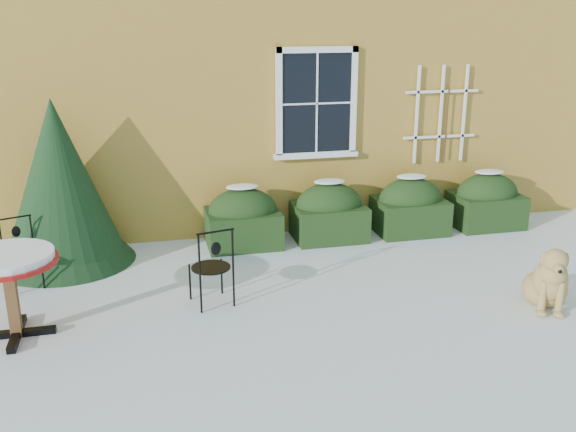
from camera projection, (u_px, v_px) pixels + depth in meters
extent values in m
plane|color=white|center=(309.00, 320.00, 7.09)|extent=(80.00, 80.00, 0.00)
cube|color=gold|center=(218.00, 26.00, 12.68)|extent=(12.00, 8.00, 6.00)
cube|color=black|center=(316.00, 103.00, 9.44)|extent=(1.05, 0.03, 1.45)
cube|color=white|center=(317.00, 50.00, 9.20)|extent=(1.23, 0.06, 0.09)
cube|color=white|center=(316.00, 155.00, 9.67)|extent=(1.23, 0.06, 0.09)
cube|color=white|center=(279.00, 105.00, 9.31)|extent=(0.09, 0.06, 1.63)
cube|color=white|center=(353.00, 102.00, 9.56)|extent=(0.09, 0.06, 1.63)
cube|color=white|center=(317.00, 104.00, 9.43)|extent=(0.02, 0.02, 1.45)
cube|color=white|center=(317.00, 104.00, 9.43)|extent=(1.05, 0.02, 0.02)
cube|color=white|center=(316.00, 155.00, 9.67)|extent=(1.29, 0.14, 0.07)
cube|color=white|center=(417.00, 115.00, 9.85)|extent=(0.04, 0.03, 1.50)
cube|color=white|center=(441.00, 114.00, 9.94)|extent=(0.04, 0.03, 1.50)
cube|color=white|center=(464.00, 113.00, 10.02)|extent=(0.04, 0.03, 1.50)
cube|color=white|center=(439.00, 136.00, 10.04)|extent=(1.20, 0.03, 0.04)
cube|color=white|center=(442.00, 91.00, 9.83)|extent=(1.20, 0.03, 0.04)
cylinder|color=#472D19|center=(446.00, 124.00, 9.98)|extent=(0.02, 0.02, 1.10)
cube|color=black|center=(243.00, 228.00, 9.31)|extent=(1.05, 0.80, 0.52)
ellipsoid|color=black|center=(243.00, 211.00, 9.24)|extent=(1.00, 0.72, 0.67)
ellipsoid|color=white|center=(242.00, 187.00, 9.13)|extent=(0.47, 0.32, 0.06)
cube|color=black|center=(329.00, 222.00, 9.60)|extent=(1.05, 0.80, 0.52)
ellipsoid|color=black|center=(329.00, 205.00, 9.52)|extent=(1.00, 0.72, 0.67)
ellipsoid|color=white|center=(330.00, 181.00, 9.41)|extent=(0.47, 0.32, 0.06)
cube|color=black|center=(409.00, 216.00, 9.89)|extent=(1.05, 0.80, 0.52)
ellipsoid|color=black|center=(410.00, 199.00, 9.81)|extent=(1.00, 0.72, 0.67)
ellipsoid|color=white|center=(412.00, 177.00, 9.70)|extent=(0.47, 0.32, 0.06)
cube|color=black|center=(486.00, 210.00, 10.18)|extent=(1.05, 0.80, 0.52)
ellipsoid|color=black|center=(487.00, 194.00, 10.10)|extent=(1.00, 0.72, 0.67)
ellipsoid|color=white|center=(489.00, 172.00, 9.99)|extent=(0.47, 0.32, 0.06)
cone|color=black|center=(64.00, 224.00, 8.62)|extent=(1.84, 1.84, 1.06)
cone|color=black|center=(59.00, 183.00, 8.45)|extent=(1.64, 1.64, 2.22)
cube|color=black|center=(17.00, 333.00, 6.73)|extent=(0.78, 0.09, 0.07)
cube|color=black|center=(17.00, 333.00, 6.73)|extent=(0.09, 0.78, 0.07)
cube|color=brown|center=(12.00, 300.00, 6.61)|extent=(0.11, 0.11, 0.84)
cylinder|color=#A20F0D|center=(7.00, 262.00, 6.48)|extent=(1.00, 1.00, 0.04)
cylinder|color=white|center=(6.00, 257.00, 6.47)|extent=(0.93, 0.93, 0.08)
cylinder|color=black|center=(222.00, 276.00, 7.70)|extent=(0.02, 0.02, 0.45)
cylinder|color=black|center=(190.00, 282.00, 7.54)|extent=(0.02, 0.02, 0.45)
cylinder|color=black|center=(234.00, 288.00, 7.37)|extent=(0.02, 0.02, 0.45)
cylinder|color=black|center=(201.00, 295.00, 7.20)|extent=(0.02, 0.02, 0.45)
cylinder|color=black|center=(211.00, 267.00, 7.38)|extent=(0.46, 0.46, 0.02)
cylinder|color=black|center=(233.00, 250.00, 7.22)|extent=(0.02, 0.02, 0.49)
cylinder|color=black|center=(199.00, 256.00, 7.06)|extent=(0.02, 0.02, 0.49)
cylinder|color=black|center=(215.00, 232.00, 7.07)|extent=(0.43, 0.12, 0.02)
ellipsoid|color=black|center=(216.00, 249.00, 7.13)|extent=(0.12, 0.06, 0.15)
cylinder|color=black|center=(12.00, 280.00, 7.66)|extent=(0.02, 0.02, 0.40)
cylinder|color=black|center=(43.00, 273.00, 7.85)|extent=(0.02, 0.02, 0.40)
cylinder|color=black|center=(6.00, 270.00, 7.94)|extent=(0.02, 0.02, 0.40)
cylinder|color=black|center=(36.00, 264.00, 8.13)|extent=(0.02, 0.02, 0.40)
cylinder|color=black|center=(22.00, 256.00, 7.83)|extent=(0.41, 0.41, 0.02)
cylinder|color=black|center=(1.00, 238.00, 7.82)|extent=(0.02, 0.02, 0.45)
cylinder|color=black|center=(32.00, 232.00, 8.00)|extent=(0.02, 0.02, 0.45)
cylinder|color=black|center=(14.00, 218.00, 7.84)|extent=(0.38, 0.16, 0.02)
ellipsoid|color=black|center=(16.00, 231.00, 7.90)|extent=(0.11, 0.06, 0.14)
ellipsoid|color=tan|center=(544.00, 288.00, 7.45)|extent=(0.68, 0.70, 0.41)
ellipsoid|color=tan|center=(550.00, 280.00, 7.22)|extent=(0.49, 0.47, 0.51)
sphere|color=tan|center=(552.00, 273.00, 7.14)|extent=(0.31, 0.31, 0.31)
cylinder|color=tan|center=(542.00, 298.00, 7.16)|extent=(0.08, 0.08, 0.41)
cylinder|color=tan|center=(560.00, 299.00, 7.14)|extent=(0.08, 0.08, 0.41)
ellipsoid|color=tan|center=(541.00, 313.00, 7.17)|extent=(0.11, 0.14, 0.07)
ellipsoid|color=tan|center=(559.00, 314.00, 7.14)|extent=(0.11, 0.14, 0.07)
cylinder|color=tan|center=(553.00, 268.00, 7.11)|extent=(0.26, 0.28, 0.22)
sphere|color=tan|center=(556.00, 261.00, 7.03)|extent=(0.27, 0.27, 0.27)
ellipsoid|color=tan|center=(558.00, 268.00, 6.93)|extent=(0.19, 0.24, 0.12)
sphere|color=black|center=(560.00, 272.00, 6.85)|extent=(0.05, 0.05, 0.05)
ellipsoid|color=tan|center=(544.00, 259.00, 7.08)|extent=(0.10, 0.11, 0.17)
ellipsoid|color=tan|center=(566.00, 260.00, 7.05)|extent=(0.10, 0.11, 0.17)
cylinder|color=tan|center=(554.00, 292.00, 7.66)|extent=(0.12, 0.33, 0.07)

